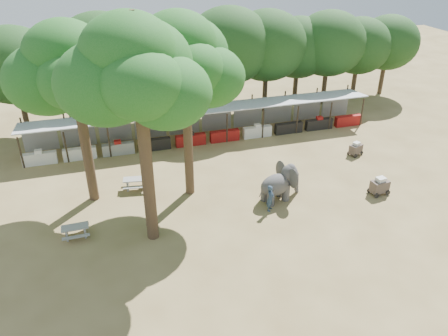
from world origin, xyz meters
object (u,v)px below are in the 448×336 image
object	(u,v)px
handler	(270,198)
elephant	(280,183)
yard_tree_back	(182,61)
picnic_table_far	(135,182)
cart_back	(356,149)
yard_tree_left	(71,71)
cart_front	(380,186)
picnic_table_near	(75,230)
yard_tree_center	(134,74)

from	to	relation	value
handler	elephant	bearing A→B (deg)	-8.79
yard_tree_back	picnic_table_far	size ratio (longest dim) A/B	6.73
yard_tree_back	cart_back	bearing A→B (deg)	6.45
yard_tree_left	cart_front	world-z (taller)	yard_tree_left
picnic_table_near	picnic_table_far	bearing A→B (deg)	47.55
yard_tree_left	handler	distance (m)	13.48
yard_tree_back	picnic_table_near	bearing A→B (deg)	-156.41
picnic_table_far	handler	bearing A→B (deg)	-24.07
cart_front	elephant	bearing A→B (deg)	162.14
yard_tree_center	cart_back	size ratio (longest dim) A/B	9.53
yard_tree_back	cart_back	size ratio (longest dim) A/B	8.99
picnic_table_near	handler	bearing A→B (deg)	-4.14
yard_tree_center	elephant	bearing A→B (deg)	9.86
yard_tree_center	yard_tree_back	world-z (taller)	yard_tree_center
cart_front	cart_back	bearing A→B (deg)	67.64
handler	picnic_table_far	bearing A→B (deg)	94.55
elephant	handler	bearing A→B (deg)	-149.78
yard_tree_center	picnic_table_far	xyz separation A→B (m)	(-0.21, 5.26, -8.72)
picnic_table_far	yard_tree_center	bearing A→B (deg)	-79.05
yard_tree_center	picnic_table_far	distance (m)	10.19
picnic_table_near	cart_front	world-z (taller)	cart_front
elephant	cart_back	world-z (taller)	elephant
yard_tree_back	cart_front	bearing A→B (deg)	-18.14
yard_tree_center	elephant	world-z (taller)	yard_tree_center
yard_tree_left	picnic_table_near	distance (m)	8.77
yard_tree_center	picnic_table_far	world-z (taller)	yard_tree_center
picnic_table_far	yard_tree_left	bearing A→B (deg)	-165.97
handler	yard_tree_left	bearing A→B (deg)	103.34
yard_tree_center	handler	world-z (taller)	yard_tree_center
yard_tree_center	cart_front	world-z (taller)	yard_tree_center
yard_tree_back	elephant	bearing A→B (deg)	-25.16
picnic_table_far	picnic_table_near	bearing A→B (deg)	-122.42
cart_front	yard_tree_left	bearing A→B (deg)	158.54
elephant	handler	distance (m)	1.52
yard_tree_back	cart_back	distance (m)	15.62
yard_tree_left	elephant	size ratio (longest dim) A/B	3.61
elephant	picnic_table_far	distance (m)	9.44
elephant	cart_front	xyz separation A→B (m)	(6.36, -1.31, -0.54)
elephant	yard_tree_back	bearing A→B (deg)	141.10
picnic_table_near	picnic_table_far	xyz separation A→B (m)	(3.75, 4.30, 0.02)
elephant	picnic_table_near	world-z (taller)	elephant
yard_tree_left	handler	bearing A→B (deg)	-23.90
elephant	cart_back	xyz separation A→B (m)	(7.91, 4.05, -0.62)
yard_tree_back	elephant	size ratio (longest dim) A/B	3.72
handler	cart_back	xyz separation A→B (m)	(8.99, 5.08, -0.33)
picnic_table_near	picnic_table_far	world-z (taller)	picnic_table_far
yard_tree_back	cart_front	xyz separation A→B (m)	(11.77, -3.85, -7.95)
elephant	picnic_table_far	xyz separation A→B (m)	(-8.62, 3.80, -0.64)
handler	cart_back	size ratio (longest dim) A/B	1.34
picnic_table_near	cart_back	bearing A→B (deg)	11.22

